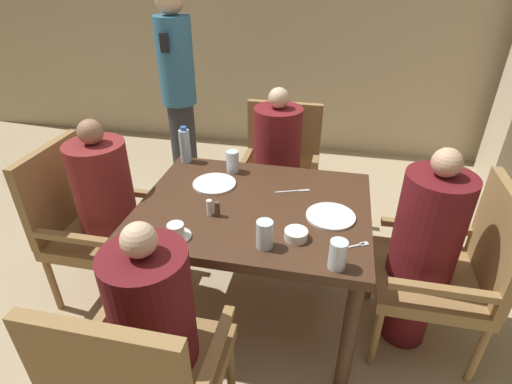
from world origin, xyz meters
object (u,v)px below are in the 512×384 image
Objects in this scene: chair_far_side at (280,168)px; plate_main_right at (214,184)px; chair_left_side at (88,219)px; diner_in_right_chair at (423,251)px; plate_main_left at (331,216)px; glass_tall_mid at (265,234)px; glass_tall_near at (232,162)px; bowl_small at (296,235)px; teacup_with_saucer at (176,232)px; glass_tall_far at (338,255)px; standing_host at (178,89)px; diner_in_left_chair at (108,212)px; diner_in_near_chair at (157,335)px; chair_near_corner at (142,377)px; water_bottle at (185,145)px; diner_in_far_chair at (277,168)px; chair_right_side at (451,267)px.

plate_main_right is (-0.26, -0.73, 0.24)m from chair_far_side.
diner_in_right_chair is (1.87, 0.00, 0.07)m from chair_left_side.
glass_tall_mid reaches higher than plate_main_left.
plate_main_right is at bearing -108.96° from glass_tall_near.
plate_main_right is 2.26× the size of bowl_small.
teacup_with_saucer is (0.72, -0.34, 0.26)m from chair_left_side.
chair_left_side is at bearing 164.61° from glass_tall_far.
standing_host is 1.99m from bowl_small.
glass_tall_far reaches higher than teacup_with_saucer.
diner_in_left_chair is at bearing 0.00° from chair_left_side.
diner_in_right_chair is at bearing 23.55° from glass_tall_mid.
bowl_small is at bearing 45.79° from diner_in_near_chair.
glass_tall_far is (1.30, -0.40, 0.23)m from diner_in_left_chair.
chair_left_side is at bearing 180.00° from diner_in_right_chair.
diner_in_left_chair is 1.09m from chair_near_corner.
standing_host is at bearing 108.46° from diner_in_near_chair.
diner_in_left_chair is at bearing -129.46° from water_bottle.
diner_in_left_chair is at bearing 180.00° from diner_in_right_chair.
diner_in_far_chair is at bearing 139.50° from diner_in_right_chair.
chair_right_side is at bearing 0.00° from chair_left_side.
chair_near_corner is 0.61m from teacup_with_saucer.
water_bottle is at bearing 165.02° from chair_right_side.
glass_tall_near is 1.00× the size of glass_tall_mid.
diner_in_far_chair is 10.78× the size of bowl_small.
diner_in_near_chair is (0.78, -0.74, 0.05)m from chair_left_side.
plate_main_left is at bearing -176.98° from chair_right_side.
diner_in_near_chair is at bearing -130.65° from glass_tall_mid.
diner_in_far_chair reaches higher than glass_tall_far.
standing_host is at bearing 93.11° from diner_in_left_chair.
glass_tall_near is 0.97m from glass_tall_far.
diner_in_right_chair is at bearing -45.80° from chair_far_side.
diner_in_far_chair reaches higher than diner_in_near_chair.
chair_right_side reaches higher than teacup_with_saucer.
chair_right_side is at bearing 35.38° from chair_near_corner.
standing_host reaches higher than glass_tall_mid.
plate_main_left is at bearing 24.40° from teacup_with_saucer.
chair_far_side is (1.01, 0.89, 0.00)m from chair_left_side.
diner_in_right_chair reaches higher than glass_tall_near.
glass_tall_mid is (-0.89, -0.32, 0.30)m from chair_right_side.
plate_main_right is at bearing -114.64° from diner_in_far_chair.
teacup_with_saucer reaches higher than plate_main_left.
chair_far_side is 7.37× the size of glass_tall_mid.
chair_far_side is at bearing 138.79° from chair_right_side.
glass_tall_far is (0.04, -0.37, 0.06)m from plate_main_left.
diner_in_near_chair reaches higher than chair_left_side.
chair_far_side reaches higher than glass_tall_mid.
glass_tall_near and glass_tall_mid have the same top height.
glass_tall_near is (0.81, 0.34, 0.30)m from chair_left_side.
chair_right_side is 1.00× the size of chair_near_corner.
diner_in_left_chair is 8.79× the size of glass_tall_mid.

